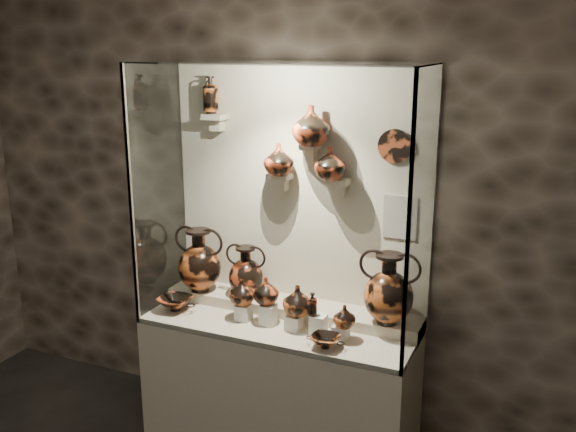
% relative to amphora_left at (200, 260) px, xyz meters
% --- Properties ---
extents(wall_back, '(5.00, 0.02, 3.20)m').
position_rel_amphora_left_xyz_m(wall_back, '(0.63, 0.20, 0.49)').
color(wall_back, '#2D251C').
rests_on(wall_back, ground).
extents(plinth, '(1.70, 0.60, 0.80)m').
position_rel_amphora_left_xyz_m(plinth, '(0.63, -0.12, -0.71)').
color(plinth, beige).
rests_on(plinth, floor).
extents(front_tier, '(1.68, 0.58, 0.03)m').
position_rel_amphora_left_xyz_m(front_tier, '(0.63, -0.12, -0.30)').
color(front_tier, '#BFAE94').
rests_on(front_tier, plinth).
extents(rear_tier, '(1.70, 0.25, 0.10)m').
position_rel_amphora_left_xyz_m(rear_tier, '(0.63, 0.06, -0.26)').
color(rear_tier, '#BFAE94').
rests_on(rear_tier, plinth).
extents(back_panel, '(1.70, 0.03, 1.60)m').
position_rel_amphora_left_xyz_m(back_panel, '(0.63, 0.20, 0.49)').
color(back_panel, beige).
rests_on(back_panel, plinth).
extents(glass_front, '(1.70, 0.01, 1.60)m').
position_rel_amphora_left_xyz_m(glass_front, '(0.63, -0.41, 0.49)').
color(glass_front, white).
rests_on(glass_front, plinth).
extents(glass_left, '(0.01, 0.60, 1.60)m').
position_rel_amphora_left_xyz_m(glass_left, '(-0.21, -0.12, 0.49)').
color(glass_left, white).
rests_on(glass_left, plinth).
extents(glass_right, '(0.01, 0.60, 1.60)m').
position_rel_amphora_left_xyz_m(glass_right, '(1.48, -0.12, 0.49)').
color(glass_right, white).
rests_on(glass_right, plinth).
extents(glass_top, '(1.70, 0.60, 0.01)m').
position_rel_amphora_left_xyz_m(glass_top, '(0.63, -0.12, 1.28)').
color(glass_top, white).
rests_on(glass_top, back_panel).
extents(frame_post_left, '(0.02, 0.02, 1.60)m').
position_rel_amphora_left_xyz_m(frame_post_left, '(-0.21, -0.41, 0.49)').
color(frame_post_left, gray).
rests_on(frame_post_left, plinth).
extents(frame_post_right, '(0.02, 0.02, 1.60)m').
position_rel_amphora_left_xyz_m(frame_post_right, '(1.47, -0.41, 0.49)').
color(frame_post_right, gray).
rests_on(frame_post_right, plinth).
extents(pedestal_a, '(0.09, 0.09, 0.10)m').
position_rel_amphora_left_xyz_m(pedestal_a, '(0.41, -0.17, -0.23)').
color(pedestal_a, silver).
rests_on(pedestal_a, front_tier).
extents(pedestal_b, '(0.09, 0.09, 0.13)m').
position_rel_amphora_left_xyz_m(pedestal_b, '(0.58, -0.17, -0.22)').
color(pedestal_b, silver).
rests_on(pedestal_b, front_tier).
extents(pedestal_c, '(0.09, 0.09, 0.09)m').
position_rel_amphora_left_xyz_m(pedestal_c, '(0.75, -0.17, -0.24)').
color(pedestal_c, silver).
rests_on(pedestal_c, front_tier).
extents(pedestal_d, '(0.09, 0.09, 0.12)m').
position_rel_amphora_left_xyz_m(pedestal_d, '(0.91, -0.17, -0.22)').
color(pedestal_d, silver).
rests_on(pedestal_d, front_tier).
extents(pedestal_e, '(0.09, 0.09, 0.08)m').
position_rel_amphora_left_xyz_m(pedestal_e, '(1.05, -0.17, -0.24)').
color(pedestal_e, silver).
rests_on(pedestal_e, front_tier).
extents(bracket_ul, '(0.14, 0.12, 0.04)m').
position_rel_amphora_left_xyz_m(bracket_ul, '(0.08, 0.12, 0.94)').
color(bracket_ul, beige).
rests_on(bracket_ul, back_panel).
extents(bracket_ca, '(0.14, 0.12, 0.04)m').
position_rel_amphora_left_xyz_m(bracket_ca, '(0.53, 0.12, 0.59)').
color(bracket_ca, beige).
rests_on(bracket_ca, back_panel).
extents(bracket_cb, '(0.10, 0.12, 0.04)m').
position_rel_amphora_left_xyz_m(bracket_cb, '(0.73, 0.12, 0.79)').
color(bracket_cb, beige).
rests_on(bracket_cb, back_panel).
extents(bracket_cc, '(0.14, 0.12, 0.04)m').
position_rel_amphora_left_xyz_m(bracket_cc, '(0.91, 0.12, 0.59)').
color(bracket_cc, beige).
rests_on(bracket_cc, back_panel).
extents(amphora_left, '(0.37, 0.37, 0.43)m').
position_rel_amphora_left_xyz_m(amphora_left, '(0.00, 0.00, 0.00)').
color(amphora_left, '#A64D1F').
rests_on(amphora_left, rear_tier).
extents(amphora_mid, '(0.33, 0.33, 0.34)m').
position_rel_amphora_left_xyz_m(amphora_mid, '(0.33, 0.04, -0.04)').
color(amphora_mid, '#A13A1C').
rests_on(amphora_mid, rear_tier).
extents(amphora_right, '(0.40, 0.40, 0.43)m').
position_rel_amphora_left_xyz_m(amphora_right, '(1.28, -0.00, 0.00)').
color(amphora_right, '#A64D1F').
rests_on(amphora_right, rear_tier).
extents(jug_a, '(0.21, 0.21, 0.17)m').
position_rel_amphora_left_xyz_m(jug_a, '(0.40, -0.16, -0.10)').
color(jug_a, '#A64D1F').
rests_on(jug_a, pedestal_a).
extents(jug_b, '(0.21, 0.21, 0.17)m').
position_rel_amphora_left_xyz_m(jug_b, '(0.56, -0.15, -0.07)').
color(jug_b, '#A13A1C').
rests_on(jug_b, pedestal_b).
extents(jug_c, '(0.18, 0.18, 0.19)m').
position_rel_amphora_left_xyz_m(jug_c, '(0.77, -0.15, -0.10)').
color(jug_c, '#A64D1F').
rests_on(jug_c, pedestal_c).
extents(jug_e, '(0.16, 0.16, 0.14)m').
position_rel_amphora_left_xyz_m(jug_e, '(1.08, -0.18, -0.14)').
color(jug_e, '#A64D1F').
rests_on(jug_e, pedestal_e).
extents(lekythos_small, '(0.09, 0.09, 0.16)m').
position_rel_amphora_left_xyz_m(lekythos_small, '(0.88, -0.18, -0.08)').
color(lekythos_small, '#A13A1C').
rests_on(lekythos_small, pedestal_d).
extents(kylix_left, '(0.29, 0.25, 0.11)m').
position_rel_amphora_left_xyz_m(kylix_left, '(-0.06, -0.22, -0.23)').
color(kylix_left, '#A13A1C').
rests_on(kylix_left, front_tier).
extents(kylix_right, '(0.27, 0.24, 0.09)m').
position_rel_amphora_left_xyz_m(kylix_right, '(1.01, -0.32, -0.24)').
color(kylix_right, '#A64D1F').
rests_on(kylix_right, front_tier).
extents(lekythos_tall, '(0.13, 0.13, 0.26)m').
position_rel_amphora_left_xyz_m(lekythos_tall, '(0.06, 0.12, 1.09)').
color(lekythos_tall, '#A64D1F').
rests_on(lekythos_tall, bracket_ul).
extents(ovoid_vase_a, '(0.25, 0.25, 0.20)m').
position_rel_amphora_left_xyz_m(ovoid_vase_a, '(0.55, 0.08, 0.70)').
color(ovoid_vase_a, '#A13A1C').
rests_on(ovoid_vase_a, bracket_ca).
extents(ovoid_vase_b, '(0.27, 0.27, 0.24)m').
position_rel_amphora_left_xyz_m(ovoid_vase_b, '(0.76, 0.06, 0.92)').
color(ovoid_vase_b, '#A13A1C').
rests_on(ovoid_vase_b, bracket_cb).
extents(ovoid_vase_c, '(0.23, 0.23, 0.20)m').
position_rel_amphora_left_xyz_m(ovoid_vase_c, '(0.88, 0.08, 0.70)').
color(ovoid_vase_c, '#A13A1C').
rests_on(ovoid_vase_c, bracket_cc).
extents(wall_plate, '(0.20, 0.02, 0.20)m').
position_rel_amphora_left_xyz_m(wall_plate, '(1.24, 0.17, 0.81)').
color(wall_plate, '#9A3F1E').
rests_on(wall_plate, back_panel).
extents(info_placard, '(0.20, 0.01, 0.26)m').
position_rel_amphora_left_xyz_m(info_placard, '(1.29, 0.18, 0.39)').
color(info_placard, beige).
rests_on(info_placard, back_panel).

